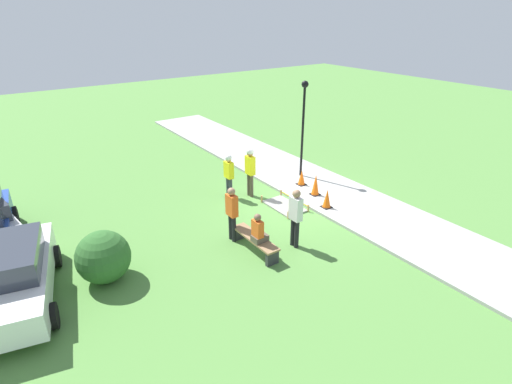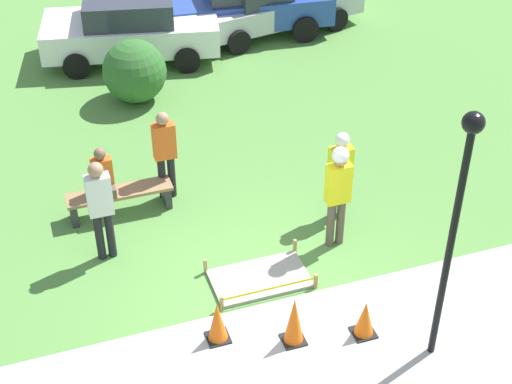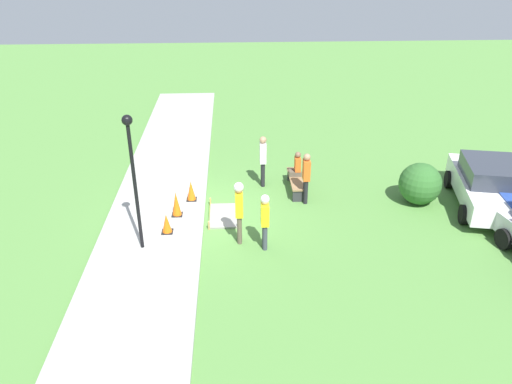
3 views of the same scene
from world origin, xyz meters
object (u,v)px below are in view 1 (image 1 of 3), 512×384
at_px(person_seated_on_bench, 258,231).
at_px(bystander_in_gray_shirt, 296,214).
at_px(park_bench, 255,241).
at_px(worker_supervisor, 229,172).
at_px(traffic_cone_near_patch, 327,199).
at_px(lamppost_near, 303,116).
at_px(worker_assistant, 250,167).
at_px(parked_car_white, 6,276).
at_px(traffic_cone_far_patch, 316,185).
at_px(bystander_in_orange_shirt, 232,211).
at_px(traffic_cone_sidewalk_edge, 302,178).

height_order(person_seated_on_bench, bystander_in_gray_shirt, bystander_in_gray_shirt).
distance_m(park_bench, worker_supervisor, 3.95).
xyz_separation_m(traffic_cone_near_patch, lamppost_near, (2.84, -1.23, 2.25)).
distance_m(worker_supervisor, worker_assistant, 0.82).
distance_m(worker_assistant, parked_car_white, 8.45).
xyz_separation_m(traffic_cone_far_patch, park_bench, (-1.77, 4.03, -0.17)).
xyz_separation_m(park_bench, lamppost_near, (3.58, -4.86, 2.34)).
xyz_separation_m(traffic_cone_far_patch, worker_supervisor, (1.88, 2.69, 0.51)).
distance_m(traffic_cone_near_patch, worker_assistant, 3.09).
xyz_separation_m(worker_assistant, lamppost_near, (0.30, -2.80, 1.50)).
height_order(bystander_in_orange_shirt, bystander_in_gray_shirt, bystander_in_gray_shirt).
xyz_separation_m(worker_supervisor, worker_assistant, (-0.36, -0.72, 0.17)).
relative_size(worker_supervisor, parked_car_white, 0.39).
height_order(traffic_cone_sidewalk_edge, worker_supervisor, worker_supervisor).
height_order(bystander_in_gray_shirt, parked_car_white, bystander_in_gray_shirt).
xyz_separation_m(traffic_cone_near_patch, person_seated_on_bench, (-0.98, 3.68, 0.39)).
height_order(traffic_cone_near_patch, person_seated_on_bench, person_seated_on_bench).
height_order(traffic_cone_sidewalk_edge, bystander_in_orange_shirt, bystander_in_orange_shirt).
xyz_separation_m(worker_supervisor, parked_car_white, (-2.15, 7.53, -0.22)).
bearing_deg(traffic_cone_sidewalk_edge, worker_supervisor, 73.67).
height_order(traffic_cone_far_patch, lamppost_near, lamppost_near).
relative_size(traffic_cone_sidewalk_edge, bystander_in_orange_shirt, 0.35).
height_order(bystander_in_orange_shirt, lamppost_near, lamppost_near).
bearing_deg(worker_assistant, parked_car_white, 102.24).
height_order(traffic_cone_far_patch, park_bench, traffic_cone_far_patch).
bearing_deg(traffic_cone_near_patch, bystander_in_orange_shirt, 87.26).
height_order(park_bench, bystander_in_gray_shirt, bystander_in_gray_shirt).
relative_size(traffic_cone_sidewalk_edge, lamppost_near, 0.16).
bearing_deg(park_bench, worker_assistant, -32.08).
bearing_deg(worker_assistant, lamppost_near, -83.98).
height_order(lamppost_near, parked_car_white, lamppost_near).
xyz_separation_m(traffic_cone_sidewalk_edge, bystander_in_gray_shirt, (-3.26, 3.10, 0.68)).
bearing_deg(worker_supervisor, person_seated_on_bench, 160.31).
relative_size(traffic_cone_far_patch, parked_car_white, 0.18).
bearing_deg(worker_supervisor, traffic_cone_far_patch, -124.96).
distance_m(traffic_cone_far_patch, worker_supervisor, 3.32).
distance_m(park_bench, person_seated_on_bench, 0.54).
bearing_deg(traffic_cone_sidewalk_edge, traffic_cone_far_patch, 168.87).
bearing_deg(traffic_cone_near_patch, worker_supervisor, 38.19).
xyz_separation_m(traffic_cone_sidewalk_edge, parked_car_white, (-1.31, 10.42, 0.39)).
distance_m(park_bench, bystander_in_gray_shirt, 1.43).
height_order(traffic_cone_near_patch, traffic_cone_sidewalk_edge, traffic_cone_near_patch).
distance_m(person_seated_on_bench, lamppost_near, 6.49).
bearing_deg(worker_assistant, traffic_cone_far_patch, -127.54).
bearing_deg(person_seated_on_bench, bystander_in_orange_shirt, 8.09).
bearing_deg(worker_assistant, worker_supervisor, 63.04).
relative_size(traffic_cone_near_patch, traffic_cone_far_patch, 0.84).
bearing_deg(person_seated_on_bench, traffic_cone_sidewalk_edge, -54.62).
bearing_deg(traffic_cone_sidewalk_edge, bystander_in_orange_shirt, 112.93).
distance_m(traffic_cone_sidewalk_edge, bystander_in_orange_shirt, 4.87).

